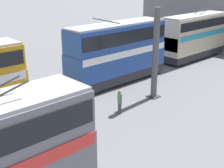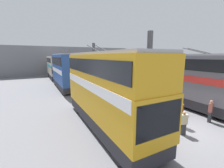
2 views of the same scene
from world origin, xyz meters
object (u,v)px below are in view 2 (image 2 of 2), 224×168
at_px(bus_left_far, 206,80).
at_px(bus_right_mid, 65,69).
at_px(person_aisle_foreground, 183,123).
at_px(person_by_right_row, 138,112).
at_px(bus_right_far, 55,66).
at_px(person_aisle_midway, 107,85).
at_px(person_by_left_row, 210,111).
at_px(bus_right_near, 105,86).
at_px(oil_drum, 180,109).

bearing_deg(bus_left_far, bus_right_mid, 29.94).
relative_size(person_aisle_foreground, person_by_right_row, 0.86).
bearing_deg(person_by_right_row, bus_left_far, 42.35).
xyz_separation_m(bus_right_far, person_aisle_midway, (-16.21, -4.87, -1.87)).
height_order(bus_left_far, person_by_left_row, bus_left_far).
bearing_deg(bus_left_far, person_aisle_foreground, 109.88).
bearing_deg(bus_right_near, bus_right_far, 0.00).
relative_size(bus_right_mid, person_by_left_row, 5.78).
distance_m(person_aisle_foreground, person_aisle_midway, 13.09).
relative_size(bus_right_near, person_aisle_foreground, 6.52).
distance_m(bus_right_near, bus_right_mid, 14.22).
bearing_deg(bus_right_mid, bus_right_near, 180.00).
relative_size(bus_right_mid, person_aisle_midway, 5.68).
height_order(bus_right_far, person_by_left_row, bus_right_far).
xyz_separation_m(person_by_left_row, oil_drum, (2.12, 0.62, -0.45)).
distance_m(person_by_right_row, oil_drum, 4.46).
xyz_separation_m(person_aisle_foreground, oil_drum, (2.41, -2.75, -0.36)).
distance_m(person_aisle_foreground, person_by_left_row, 3.39).
distance_m(bus_right_mid, person_aisle_foreground, 18.04).
height_order(bus_right_near, bus_right_far, bus_right_near).
bearing_deg(bus_right_near, oil_drum, -97.43).
bearing_deg(person_by_left_row, person_aisle_midway, 173.48).
bearing_deg(bus_left_far, person_by_right_row, 85.51).
height_order(person_by_right_row, oil_drum, person_by_right_row).
distance_m(person_by_left_row, oil_drum, 2.25).
xyz_separation_m(bus_right_mid, person_by_left_row, (-17.20, -7.22, -2.05)).
bearing_deg(oil_drum, person_by_right_row, 90.18).
xyz_separation_m(bus_right_far, person_aisle_foreground, (-29.26, -3.84, -1.98)).
relative_size(bus_right_near, oil_drum, 11.36).
distance_m(person_aisle_foreground, person_by_right_row, 2.93).
xyz_separation_m(bus_right_far, person_by_left_row, (-28.97, -7.22, -1.89)).
bearing_deg(bus_left_far, person_aisle_midway, 20.25).
relative_size(bus_left_far, bus_right_near, 0.93).
relative_size(person_aisle_foreground, oil_drum, 1.74).
height_order(bus_right_near, bus_right_mid, bus_right_mid).
bearing_deg(person_by_right_row, bus_right_far, 141.44).
bearing_deg(oil_drum, person_aisle_foreground, 131.24).
relative_size(bus_right_mid, person_by_right_row, 5.46).
relative_size(bus_left_far, person_by_left_row, 5.48).
relative_size(bus_right_near, person_by_left_row, 5.93).
height_order(bus_right_near, person_aisle_midway, bus_right_near).
distance_m(bus_right_mid, bus_right_far, 11.77).
xyz_separation_m(person_aisle_foreground, person_aisle_midway, (13.05, -1.03, 0.11)).
xyz_separation_m(bus_right_mid, oil_drum, (-15.08, -6.60, -2.51)).
bearing_deg(bus_right_mid, person_aisle_midway, -132.34).
relative_size(person_aisle_foreground, person_by_left_row, 0.91).
relative_size(bus_right_far, oil_drum, 10.51).
relative_size(bus_right_far, person_aisle_foreground, 6.04).
xyz_separation_m(bus_left_far, person_aisle_foreground, (-1.86, 5.16, -2.08)).
xyz_separation_m(person_aisle_midway, oil_drum, (-10.64, -1.73, -0.47)).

